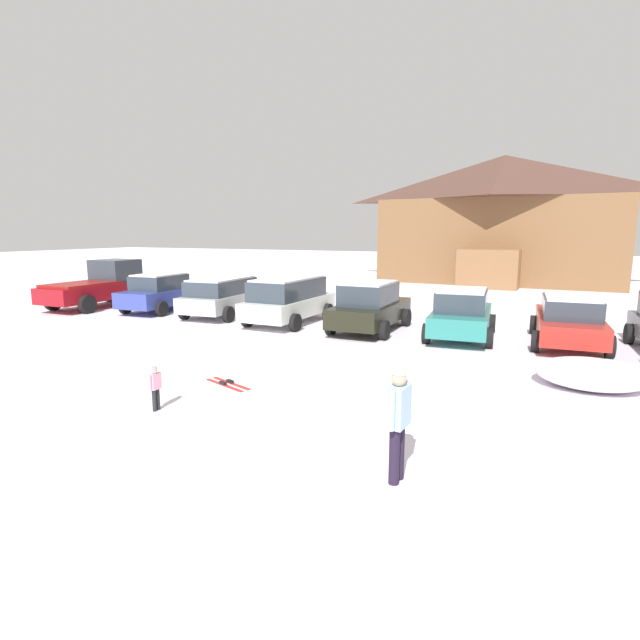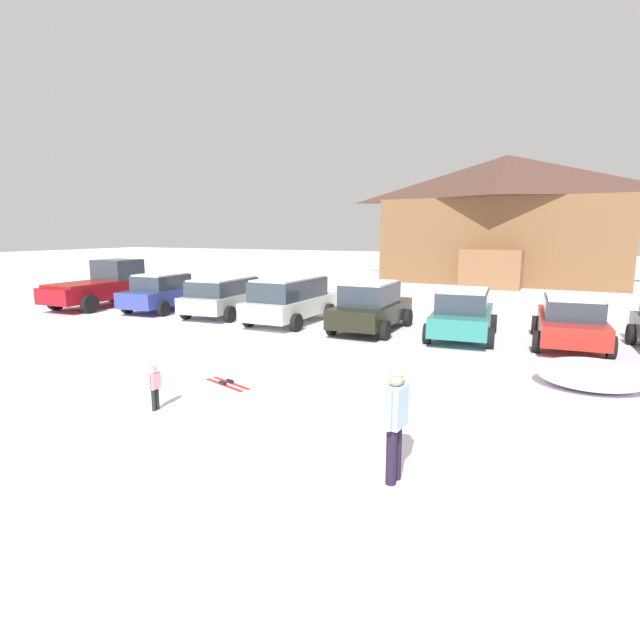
% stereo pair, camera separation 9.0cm
% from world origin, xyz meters
% --- Properties ---
extents(ground, '(160.00, 160.00, 0.00)m').
position_xyz_m(ground, '(0.00, 0.00, 0.00)').
color(ground, white).
extents(ski_lodge, '(16.17, 9.86, 8.55)m').
position_xyz_m(ski_lodge, '(2.05, 33.21, 4.34)').
color(ski_lodge, brown).
rests_on(ski_lodge, ground).
extents(parked_blue_hatchback, '(2.33, 4.38, 1.66)m').
position_xyz_m(parked_blue_hatchback, '(-10.10, 13.21, 0.84)').
color(parked_blue_hatchback, '#323F94').
rests_on(parked_blue_hatchback, ground).
extents(parked_silver_wagon, '(2.47, 4.24, 1.60)m').
position_xyz_m(parked_silver_wagon, '(-6.85, 13.19, 0.87)').
color(parked_silver_wagon, '#B8BDBD').
rests_on(parked_silver_wagon, ground).
extents(parked_white_suv, '(2.25, 4.48, 1.76)m').
position_xyz_m(parked_white_suv, '(-3.56, 12.90, 0.94)').
color(parked_white_suv, white).
rests_on(parked_white_suv, ground).
extents(parked_black_sedan, '(2.13, 4.30, 1.75)m').
position_xyz_m(parked_black_sedan, '(-0.25, 12.83, 0.87)').
color(parked_black_sedan, black).
rests_on(parked_black_sedan, ground).
extents(parked_teal_hatchback, '(2.36, 4.27, 1.64)m').
position_xyz_m(parked_teal_hatchback, '(2.90, 12.91, 0.83)').
color(parked_teal_hatchback, '#297D77').
rests_on(parked_teal_hatchback, ground).
extents(parked_red_sedan, '(2.33, 4.66, 1.56)m').
position_xyz_m(parked_red_sedan, '(6.09, 13.26, 0.80)').
color(parked_red_sedan, '#B32820').
rests_on(parked_red_sedan, ground).
extents(pickup_truck, '(2.46, 5.41, 2.15)m').
position_xyz_m(pickup_truck, '(-13.58, 13.07, 0.99)').
color(pickup_truck, maroon).
rests_on(pickup_truck, ground).
extents(skier_adult_in_blue_parka, '(0.28, 0.62, 1.67)m').
position_xyz_m(skier_adult_in_blue_parka, '(3.73, 2.69, 0.94)').
color(skier_adult_in_blue_parka, '#22192D').
rests_on(skier_adult_in_blue_parka, ground).
extents(skier_child_in_pink_snowsuit, '(0.13, 0.33, 0.89)m').
position_xyz_m(skier_child_in_pink_snowsuit, '(-1.37, 3.42, 0.50)').
color(skier_child_in_pink_snowsuit, black).
rests_on(skier_child_in_pink_snowsuit, ground).
extents(pair_of_skis, '(1.37, 0.72, 0.08)m').
position_xyz_m(pair_of_skis, '(-1.10, 5.41, 0.02)').
color(pair_of_skis, red).
rests_on(pair_of_skis, ground).
extents(plowed_snow_pile, '(2.38, 1.90, 0.64)m').
position_xyz_m(plowed_snow_pile, '(6.48, 8.72, 0.32)').
color(plowed_snow_pile, white).
rests_on(plowed_snow_pile, ground).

